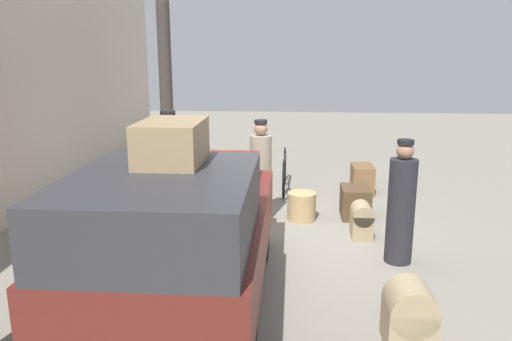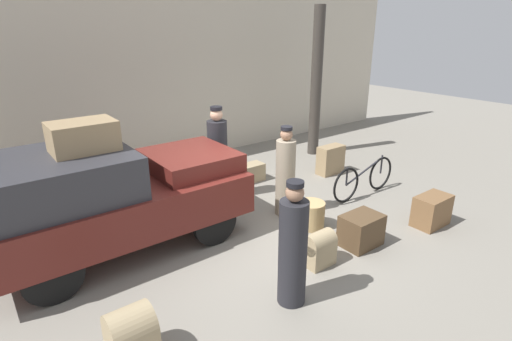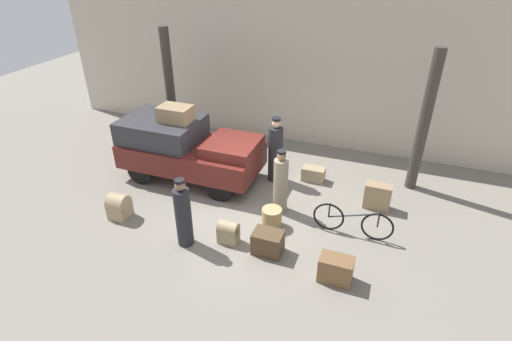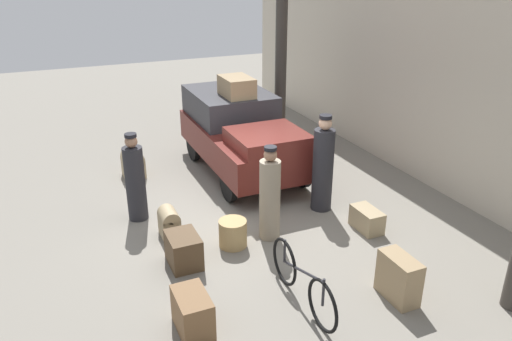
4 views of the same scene
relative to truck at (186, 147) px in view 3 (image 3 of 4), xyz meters
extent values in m
plane|color=gray|center=(2.01, -0.82, -0.89)|extent=(30.00, 30.00, 0.00)
cube|color=beige|center=(2.01, 3.26, 1.36)|extent=(16.00, 0.15, 4.50)
cylinder|color=#38332D|center=(-1.31, 1.56, 0.92)|extent=(0.28, 0.28, 3.62)
cylinder|color=#38332D|center=(5.74, 1.56, 0.92)|extent=(0.28, 0.28, 3.62)
cylinder|color=black|center=(1.29, 0.78, -0.53)|extent=(0.72, 0.12, 0.72)
cylinder|color=black|center=(1.29, -0.78, -0.53)|extent=(0.72, 0.12, 0.72)
cylinder|color=black|center=(-0.99, 0.78, -0.53)|extent=(0.72, 0.12, 0.72)
cylinder|color=black|center=(-0.99, -0.78, -0.53)|extent=(0.72, 0.12, 0.72)
cube|color=#591E19|center=(0.15, 0.00, -0.20)|extent=(3.67, 1.73, 0.63)
cube|color=#2D2D33|center=(-0.68, 0.00, 0.41)|extent=(2.02, 1.59, 0.59)
cube|color=#591E19|center=(1.34, 0.00, 0.26)|extent=(1.28, 1.35, 0.28)
torus|color=black|center=(5.11, -0.99, -0.55)|extent=(0.69, 0.04, 0.69)
torus|color=black|center=(4.06, -0.99, -0.55)|extent=(0.69, 0.04, 0.69)
cylinder|color=#232328|center=(4.58, -0.99, -0.38)|extent=(1.06, 0.04, 0.37)
cylinder|color=#232328|center=(4.06, -0.99, -0.37)|extent=(0.04, 0.04, 0.36)
cylinder|color=#232328|center=(5.11, -0.99, -0.35)|extent=(0.04, 0.04, 0.39)
cylinder|color=tan|center=(2.84, -1.30, -0.67)|extent=(0.45, 0.45, 0.45)
cylinder|color=#232328|center=(2.28, 0.66, -0.13)|extent=(0.37, 0.37, 1.53)
sphere|color=tan|center=(2.28, 0.66, 0.75)|extent=(0.23, 0.23, 0.23)
cylinder|color=black|center=(2.28, 0.66, 0.87)|extent=(0.22, 0.22, 0.06)
cylinder|color=gray|center=(2.83, -0.64, -0.21)|extent=(0.34, 0.34, 1.36)
sphere|color=#936B51|center=(2.83, -0.64, 0.57)|extent=(0.21, 0.21, 0.21)
cylinder|color=black|center=(2.83, -0.64, 0.68)|extent=(0.20, 0.20, 0.06)
cylinder|color=#232328|center=(1.31, -2.51, -0.22)|extent=(0.34, 0.34, 1.34)
sphere|color=#936B51|center=(1.31, -2.51, 0.56)|extent=(0.21, 0.21, 0.21)
cylinder|color=black|center=(1.31, -2.51, 0.67)|extent=(0.20, 0.20, 0.06)
cube|color=#937A56|center=(4.99, 0.27, -0.57)|extent=(0.62, 0.31, 0.64)
cube|color=#9E8966|center=(2.15, -2.15, -0.71)|extent=(0.43, 0.30, 0.36)
cylinder|color=#9E8966|center=(2.15, -2.15, -0.53)|extent=(0.43, 0.30, 0.30)
cube|color=#4C3823|center=(3.05, -2.16, -0.64)|extent=(0.61, 0.45, 0.49)
cube|color=#9E8966|center=(-0.58, -2.23, -0.69)|extent=(0.44, 0.44, 0.39)
cylinder|color=#9E8966|center=(-0.58, -2.23, -0.50)|extent=(0.44, 0.44, 0.44)
cube|color=brown|center=(4.51, -2.47, -0.63)|extent=(0.64, 0.39, 0.52)
cube|color=#9E8966|center=(3.26, 0.98, -0.70)|extent=(0.60, 0.33, 0.38)
cube|color=#937A56|center=(-0.22, 0.00, 0.91)|extent=(0.83, 0.58, 0.40)
camera|label=1|loc=(-4.76, -1.13, 1.76)|focal=35.00mm
camera|label=2|loc=(-1.49, -5.47, 2.33)|focal=28.00mm
camera|label=3|loc=(5.04, -8.22, 4.75)|focal=28.00mm
camera|label=4|loc=(9.34, -3.72, 3.39)|focal=35.00mm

